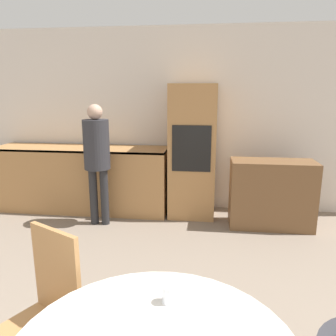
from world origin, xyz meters
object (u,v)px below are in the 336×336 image
(oven_unit, at_px, (192,152))
(chair_far_left, at_px, (46,308))
(person_standing, at_px, (97,152))
(sideboard, at_px, (271,194))
(cup, at_px, (169,294))

(oven_unit, distance_m, chair_far_left, 3.04)
(person_standing, bearing_deg, sideboard, 5.11)
(oven_unit, bearing_deg, sideboard, -16.85)
(person_standing, relative_size, cup, 18.34)
(sideboard, bearing_deg, chair_far_left, -122.70)
(oven_unit, height_order, person_standing, oven_unit)
(oven_unit, relative_size, sideboard, 1.74)
(cup, bearing_deg, chair_far_left, 167.20)
(oven_unit, bearing_deg, chair_far_left, -102.56)
(person_standing, height_order, cup, person_standing)
(oven_unit, xyz_separation_m, chair_far_left, (-0.66, -2.94, -0.37))
(person_standing, distance_m, cup, 2.88)
(chair_far_left, relative_size, person_standing, 0.63)
(chair_far_left, distance_m, person_standing, 2.52)
(cup, bearing_deg, person_standing, 115.56)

